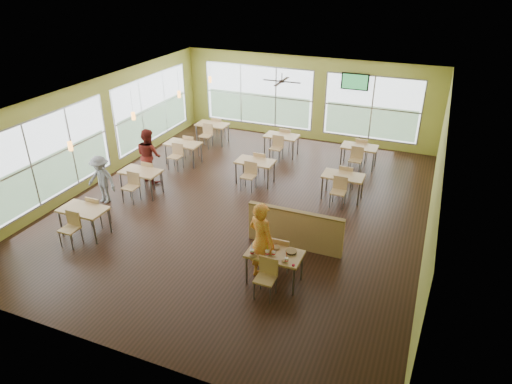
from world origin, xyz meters
TOP-DOWN VIEW (x-y plane):
  - room at (0.00, 0.00)m, footprint 12.00×12.04m
  - window_bays at (-2.65, 3.08)m, footprint 9.24×10.24m
  - main_table at (2.00, -3.00)m, footprint 1.22×1.52m
  - half_wall_divider at (2.00, -1.55)m, footprint 2.40×0.14m
  - dining_tables at (-1.05, 1.71)m, footprint 6.92×8.72m
  - pendant_lights at (-3.20, 0.68)m, footprint 0.11×7.31m
  - ceiling_fan at (-0.00, 3.00)m, footprint 1.25×1.25m
  - tv_backwall at (1.80, 5.90)m, footprint 1.00×0.07m
  - man_plaid at (1.68, -2.98)m, footprint 0.82×0.69m
  - patron_maroon at (-3.48, 0.38)m, footprint 1.04×0.94m
  - patron_grey at (-3.92, -1.40)m, footprint 0.96×0.57m
  - cup_blue at (1.57, -3.24)m, footprint 0.10×0.10m
  - cup_yellow at (1.89, -3.15)m, footprint 0.10×0.10m
  - cup_red_near at (2.01, -3.10)m, footprint 0.09×0.09m
  - cup_red_far at (2.34, -3.22)m, footprint 0.08×0.08m
  - food_basket at (2.33, -2.86)m, footprint 0.25×0.25m
  - ketchup_cup at (2.52, -3.28)m, footprint 0.06×0.06m
  - wrapper_left at (1.62, -3.30)m, footprint 0.19×0.18m
  - wrapper_mid at (1.96, -2.83)m, footprint 0.24×0.22m
  - wrapper_right at (2.30, -3.22)m, footprint 0.15×0.14m

SIDE VIEW (x-z plane):
  - half_wall_divider at x=2.00m, z-range 0.00..1.04m
  - dining_tables at x=-1.05m, z-range 0.20..1.07m
  - main_table at x=2.00m, z-range 0.20..1.07m
  - patron_grey at x=-3.92m, z-range 0.00..1.46m
  - ketchup_cup at x=2.52m, z-range 0.75..0.78m
  - wrapper_right at x=2.30m, z-range 0.75..0.78m
  - wrapper_left at x=1.62m, z-range 0.75..0.79m
  - wrapper_mid at x=1.96m, z-range 0.75..0.80m
  - food_basket at x=2.33m, z-range 0.75..0.81m
  - cup_red_far at x=2.34m, z-range 0.66..0.96m
  - cup_red_near at x=2.01m, z-range 0.66..0.97m
  - cup_blue at x=1.57m, z-range 0.65..0.99m
  - cup_yellow at x=1.89m, z-range 0.64..1.00m
  - patron_maroon at x=-3.48m, z-range 0.00..1.74m
  - man_plaid at x=1.68m, z-range 0.00..1.90m
  - window_bays at x=-2.65m, z-range 0.29..2.66m
  - room at x=0.00m, z-range 0.00..3.20m
  - tv_backwall at x=1.80m, z-range 2.15..2.75m
  - pendant_lights at x=-3.20m, z-range 2.02..2.88m
  - ceiling_fan at x=0.00m, z-range 2.80..3.09m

